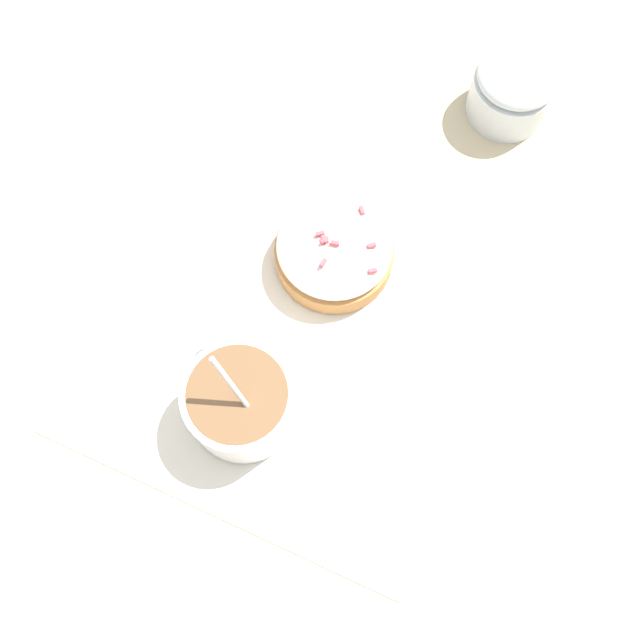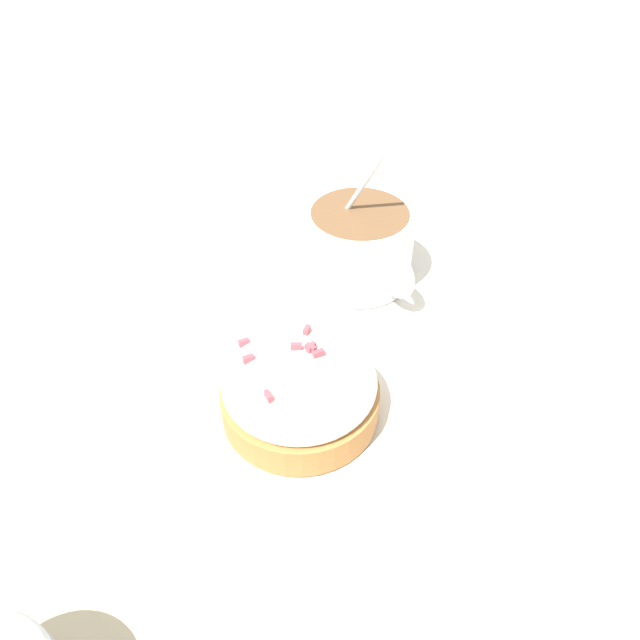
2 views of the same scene
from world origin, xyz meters
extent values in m
plane|color=#C6B793|center=(0.00, 0.00, 0.00)|extent=(3.00, 3.00, 0.00)
cube|color=white|center=(0.00, 0.00, 0.00)|extent=(0.34, 0.34, 0.00)
cylinder|color=white|center=(0.08, -0.01, 0.03)|extent=(0.09, 0.09, 0.06)
cylinder|color=brown|center=(0.08, -0.01, 0.06)|extent=(0.08, 0.08, 0.01)
torus|color=white|center=(0.04, -0.05, 0.03)|extent=(0.03, 0.03, 0.04)
ellipsoid|color=silver|center=(0.06, -0.04, 0.01)|extent=(0.03, 0.03, 0.01)
cylinder|color=silver|center=(0.08, -0.01, 0.07)|extent=(0.03, 0.05, 0.11)
cylinder|color=#B2753D|center=(-0.08, 0.01, 0.01)|extent=(0.10, 0.10, 0.02)
ellipsoid|color=white|center=(-0.08, 0.01, 0.03)|extent=(0.10, 0.10, 0.04)
cube|color=#EA4C56|center=(-0.07, 0.00, 0.05)|extent=(0.01, 0.01, 0.00)
cube|color=#EA4C56|center=(-0.08, 0.04, 0.05)|extent=(0.01, 0.01, 0.00)
cube|color=#EA4C56|center=(-0.07, 0.01, 0.05)|extent=(0.00, 0.01, 0.00)
cube|color=#EA4C56|center=(-0.05, 0.01, 0.05)|extent=(0.01, 0.00, 0.00)
cube|color=#EA4C56|center=(-0.07, -0.01, 0.05)|extent=(0.01, 0.01, 0.00)
cube|color=#EA4C56|center=(-0.11, 0.02, 0.05)|extent=(0.01, 0.01, 0.00)
cube|color=#EA4C56|center=(-0.07, 0.00, 0.05)|extent=(0.01, 0.01, 0.00)
cube|color=#EA4C56|center=(-0.06, 0.04, 0.05)|extent=(0.01, 0.01, 0.00)
cylinder|color=silver|center=(-0.28, 0.10, 0.02)|extent=(0.07, 0.07, 0.04)
ellipsoid|color=silver|center=(-0.28, 0.10, 0.05)|extent=(0.07, 0.07, 0.03)
camera|label=1|loc=(0.17, 0.09, 0.61)|focal=42.00mm
camera|label=2|loc=(-0.34, -0.05, 0.32)|focal=35.00mm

